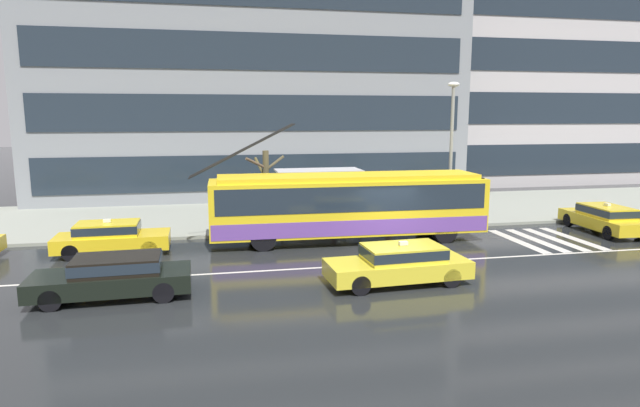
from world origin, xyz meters
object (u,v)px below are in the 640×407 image
trolleybus (349,204)px  private_car_oncoming (114,275)px  bus_shelter (317,182)px  street_lamp (451,141)px  street_tree_bare (266,183)px  taxi_cross_traffic (605,217)px  pedestrian_at_shelter (334,194)px  taxi_queued_behind_bus (111,236)px  taxi_oncoming_near (399,262)px  pedestrian_approaching_curb (390,185)px

trolleybus → private_car_oncoming: trolleybus is taller
bus_shelter → street_lamp: (6.35, -1.26, 1.99)m
street_tree_bare → taxi_cross_traffic: bearing=-17.5°
pedestrian_at_shelter → taxi_queued_behind_bus: bearing=-164.9°
taxi_oncoming_near → taxi_queued_behind_bus: size_ratio=1.08×
taxi_cross_traffic → pedestrian_at_shelter: (-12.22, 3.04, 1.01)m
trolleybus → street_tree_bare: (-3.18, 4.09, 0.50)m
taxi_cross_traffic → street_lamp: 7.87m
private_car_oncoming → pedestrian_at_shelter: pedestrian_at_shelter is taller
taxi_oncoming_near → taxi_queued_behind_bus: 11.44m
bus_shelter → street_tree_bare: size_ratio=1.16×
bus_shelter → pedestrian_approaching_curb: bus_shelter is taller
pedestrian_approaching_curb → taxi_queued_behind_bus: bearing=-160.4°
bus_shelter → street_lamp: 6.77m
trolleybus → bus_shelter: 3.49m
taxi_oncoming_near → street_lamp: bearing=56.1°
private_car_oncoming → street_lamp: street_lamp is taller
bus_shelter → pedestrian_at_shelter: bus_shelter is taller
bus_shelter → street_lamp: street_lamp is taller
private_car_oncoming → taxi_cross_traffic: bearing=13.5°
taxi_queued_behind_bus → street_lamp: street_lamp is taller
taxi_oncoming_near → taxi_queued_behind_bus: bearing=149.4°
trolleybus → pedestrian_at_shelter: 2.34m
pedestrian_approaching_curb → taxi_oncoming_near: bearing=-107.1°
trolleybus → street_tree_bare: 5.21m
taxi_oncoming_near → bus_shelter: (-0.85, 9.45, 1.47)m
taxi_oncoming_near → bus_shelter: size_ratio=1.14×
trolleybus → taxi_oncoming_near: (0.13, -6.09, -0.90)m
pedestrian_at_shelter → bus_shelter: bearing=120.5°
street_lamp → street_tree_bare: 9.25m
pedestrian_approaching_curb → street_tree_bare: size_ratio=0.57×
taxi_queued_behind_bus → street_tree_bare: street_tree_bare is taller
taxi_cross_traffic → private_car_oncoming: bearing=-166.5°
trolleybus → pedestrian_approaching_curb: 5.52m
taxi_queued_behind_bus → street_tree_bare: size_ratio=1.22×
taxi_queued_behind_bus → pedestrian_approaching_curb: (13.07, 4.65, 1.12)m
taxi_cross_traffic → trolleybus: bearing=176.6°
bus_shelter → street_tree_bare: bearing=163.4°
taxi_oncoming_near → street_lamp: 10.45m
taxi_queued_behind_bus → bus_shelter: size_ratio=1.06×
taxi_oncoming_near → bus_shelter: 9.60m
street_lamp → taxi_cross_traffic: bearing=-23.5°
pedestrian_approaching_curb → trolleybus: bearing=-127.4°
taxi_oncoming_near → street_lamp: street_lamp is taller
taxi_queued_behind_bus → taxi_oncoming_near: bearing=-30.6°
pedestrian_at_shelter → street_tree_bare: street_tree_bare is taller
pedestrian_approaching_curb → street_tree_bare: bearing=-177.5°
taxi_cross_traffic → street_tree_bare: 16.08m
bus_shelter → street_tree_bare: street_tree_bare is taller
taxi_cross_traffic → private_car_oncoming: taxi_cross_traffic is taller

